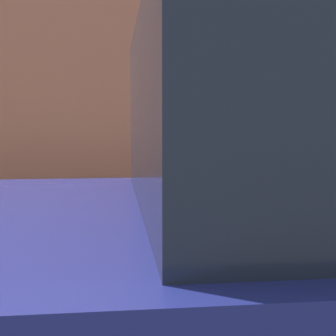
% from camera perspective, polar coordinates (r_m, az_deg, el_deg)
% --- Properties ---
extents(sidewalk, '(24.00, 2.80, 0.14)m').
position_cam_1_polar(sidewalk, '(4.44, -4.98, -11.46)').
color(sidewalk, '#BCB7AD').
rests_on(sidewalk, ground_plane).
extents(parking_meter, '(0.22, 0.14, 1.55)m').
position_cam_1_polar(parking_meter, '(3.16, 0.00, 3.69)').
color(parking_meter, slate).
rests_on(parking_meter, sidewalk).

